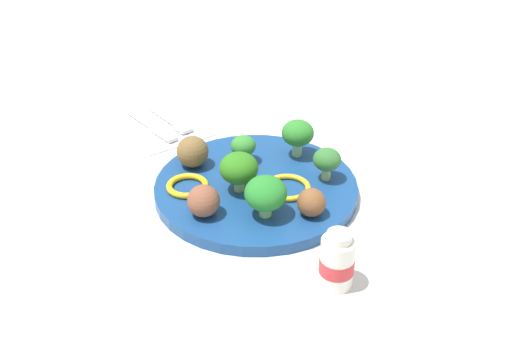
# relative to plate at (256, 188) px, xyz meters

# --- Properties ---
(ground_plane) EXTENTS (4.00, 4.00, 0.00)m
(ground_plane) POSITION_rel_plate_xyz_m (0.00, 0.00, -0.01)
(ground_plane) COLOR silver
(plate) EXTENTS (0.28, 0.28, 0.02)m
(plate) POSITION_rel_plate_xyz_m (0.00, 0.00, 0.00)
(plate) COLOR navy
(plate) RESTS_ON ground_plane
(broccoli_floret_far_rim) EXTENTS (0.04, 0.04, 0.04)m
(broccoli_floret_far_rim) POSITION_rel_plate_xyz_m (-0.06, 0.02, 0.03)
(broccoli_floret_far_rim) COLOR #91C981
(broccoli_floret_far_rim) RESTS_ON plate
(broccoli_floret_near_rim) EXTENTS (0.05, 0.05, 0.05)m
(broccoli_floret_near_rim) POSITION_rel_plate_xyz_m (0.07, -0.04, 0.04)
(broccoli_floret_near_rim) COLOR #92C875
(broccoli_floret_near_rim) RESTS_ON plate
(broccoli_floret_center) EXTENTS (0.05, 0.05, 0.06)m
(broccoli_floret_center) POSITION_rel_plate_xyz_m (-0.02, 0.09, 0.04)
(broccoli_floret_center) COLOR #97BD80
(broccoli_floret_center) RESTS_ON plate
(broccoli_floret_mid_left) EXTENTS (0.04, 0.04, 0.05)m
(broccoli_floret_mid_left) POSITION_rel_plate_xyz_m (0.05, 0.08, 0.04)
(broccoli_floret_mid_left) COLOR #9CBA71
(broccoli_floret_mid_left) RESTS_ON plate
(broccoli_floret_front_right) EXTENTS (0.05, 0.05, 0.06)m
(broccoli_floret_front_right) POSITION_rel_plate_xyz_m (-0.00, -0.03, 0.04)
(broccoli_floret_front_right) COLOR #96B771
(broccoli_floret_front_right) RESTS_ON plate
(meatball_front_right) EXTENTS (0.04, 0.04, 0.04)m
(meatball_front_right) POSITION_rel_plate_xyz_m (0.02, -0.10, 0.03)
(meatball_front_right) COLOR brown
(meatball_front_right) RESTS_ON plate
(meatball_front_left) EXTENTS (0.04, 0.04, 0.04)m
(meatball_front_left) POSITION_rel_plate_xyz_m (0.10, 0.01, 0.03)
(meatball_front_left) COLOR brown
(meatball_front_left) RESTS_ON plate
(meatball_back_left) EXTENTS (0.05, 0.05, 0.05)m
(meatball_back_left) POSITION_rel_plate_xyz_m (-0.09, -0.04, 0.03)
(meatball_back_left) COLOR brown
(meatball_back_left) RESTS_ON plate
(pepper_ring_near_rim) EXTENTS (0.06, 0.06, 0.01)m
(pepper_ring_near_rim) POSITION_rel_plate_xyz_m (-0.05, -0.08, 0.01)
(pepper_ring_near_rim) COLOR yellow
(pepper_ring_near_rim) RESTS_ON plate
(pepper_ring_mid_right) EXTENTS (0.09, 0.09, 0.01)m
(pepper_ring_mid_right) POSITION_rel_plate_xyz_m (0.04, 0.02, 0.01)
(pepper_ring_mid_right) COLOR yellow
(pepper_ring_mid_right) RESTS_ON plate
(napkin) EXTENTS (0.18, 0.13, 0.01)m
(napkin) POSITION_rel_plate_xyz_m (-0.26, -0.00, -0.01)
(napkin) COLOR white
(napkin) RESTS_ON ground_plane
(fork) EXTENTS (0.12, 0.02, 0.01)m
(fork) POSITION_rel_plate_xyz_m (-0.25, 0.02, -0.00)
(fork) COLOR silver
(fork) RESTS_ON napkin
(knife) EXTENTS (0.15, 0.02, 0.01)m
(knife) POSITION_rel_plate_xyz_m (-0.25, -0.02, -0.00)
(knife) COLOR silver
(knife) RESTS_ON napkin
(yogurt_bottle) EXTENTS (0.04, 0.04, 0.07)m
(yogurt_bottle) POSITION_rel_plate_xyz_m (0.20, -0.05, 0.02)
(yogurt_bottle) COLOR white
(yogurt_bottle) RESTS_ON ground_plane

